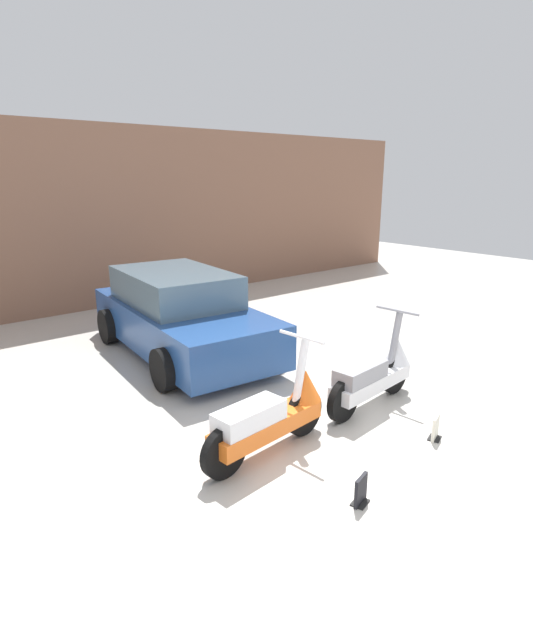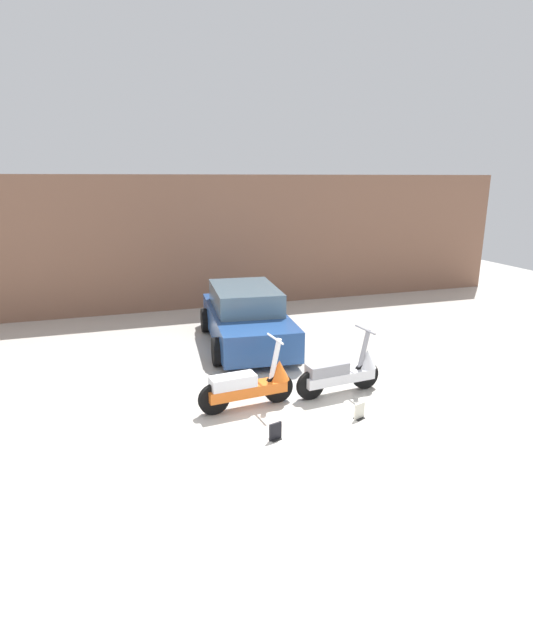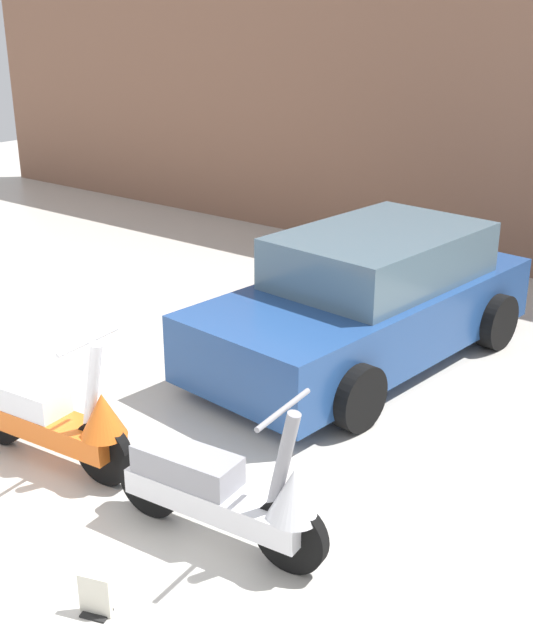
{
  "view_description": "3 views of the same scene",
  "coord_description": "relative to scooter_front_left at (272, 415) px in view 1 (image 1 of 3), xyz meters",
  "views": [
    {
      "loc": [
        -3.21,
        -2.52,
        2.68
      ],
      "look_at": [
        0.76,
        2.28,
        0.88
      ],
      "focal_mm": 28.0,
      "sensor_mm": 36.0,
      "label": 1
    },
    {
      "loc": [
        -2.36,
        -6.26,
        3.61
      ],
      "look_at": [
        0.47,
        2.47,
        0.99
      ],
      "focal_mm": 28.0,
      "sensor_mm": 36.0,
      "label": 2
    },
    {
      "loc": [
        4.21,
        -2.32,
        3.27
      ],
      "look_at": [
        0.66,
        2.27,
        0.99
      ],
      "focal_mm": 45.0,
      "sensor_mm": 36.0,
      "label": 3
    }
  ],
  "objects": [
    {
      "name": "ground_plane",
      "position": [
        0.3,
        -0.91,
        -0.4
      ],
      "size": [
        28.0,
        28.0,
        0.0
      ],
      "primitive_type": "plane",
      "color": "beige"
    },
    {
      "name": "wall_back",
      "position": [
        0.3,
        6.69,
        1.45
      ],
      "size": [
        19.6,
        0.12,
        3.7
      ],
      "primitive_type": "cube",
      "color": "#845B47",
      "rests_on": "ground_plane"
    },
    {
      "name": "scooter_front_left",
      "position": [
        0.0,
        0.0,
        0.0
      ],
      "size": [
        1.62,
        0.58,
        1.13
      ],
      "rotation": [
        0.0,
        0.0,
        0.1
      ],
      "color": "black",
      "rests_on": "ground_plane"
    },
    {
      "name": "scooter_front_right",
      "position": [
        1.65,
        0.04,
        -0.01
      ],
      "size": [
        1.6,
        0.58,
        1.12
      ],
      "rotation": [
        0.0,
        0.0,
        0.1
      ],
      "color": "black",
      "rests_on": "ground_plane"
    },
    {
      "name": "car_rear_left",
      "position": [
        0.82,
        3.17,
        0.21
      ],
      "size": [
        2.08,
        3.88,
        1.27
      ],
      "rotation": [
        0.0,
        0.0,
        -1.67
      ],
      "color": "navy",
      "rests_on": "ground_plane"
    },
    {
      "name": "placard_near_left_scooter",
      "position": [
        0.03,
        -1.12,
        -0.29
      ],
      "size": [
        0.2,
        0.16,
        0.26
      ],
      "rotation": [
        0.0,
        0.0,
        0.28
      ],
      "color": "black",
      "rests_on": "ground_plane"
    },
    {
      "name": "placard_near_right_scooter",
      "position": [
        1.48,
        -0.92,
        -0.29
      ],
      "size": [
        0.2,
        0.17,
        0.26
      ],
      "rotation": [
        0.0,
        0.0,
        0.33
      ],
      "color": "black",
      "rests_on": "ground_plane"
    }
  ]
}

